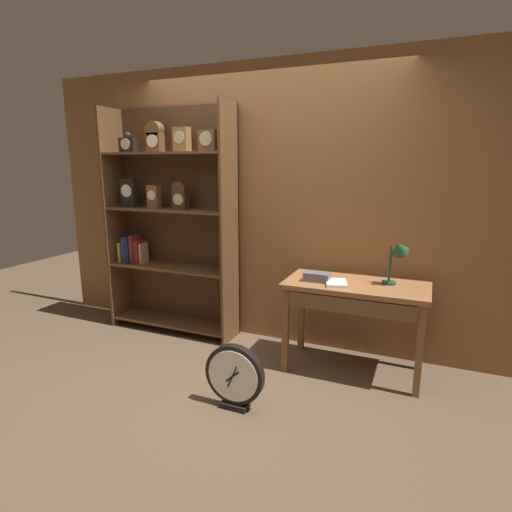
# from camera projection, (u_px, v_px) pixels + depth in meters

# --- Properties ---
(ground_plane) EXTENTS (10.00, 10.00, 0.00)m
(ground_plane) POSITION_uv_depth(u_px,v_px,m) (205.00, 395.00, 3.09)
(ground_plane) COLOR brown
(back_wood_panel) EXTENTS (4.80, 0.05, 2.60)m
(back_wood_panel) POSITION_uv_depth(u_px,v_px,m) (266.00, 206.00, 3.91)
(back_wood_panel) COLOR brown
(back_wood_panel) RESTS_ON ground
(bookshelf) EXTENTS (1.35, 0.36, 2.24)m
(bookshelf) POSITION_uv_depth(u_px,v_px,m) (169.00, 219.00, 4.14)
(bookshelf) COLOR brown
(bookshelf) RESTS_ON ground
(workbench) EXTENTS (1.13, 0.55, 0.76)m
(workbench) POSITION_uv_depth(u_px,v_px,m) (355.00, 297.00, 3.32)
(workbench) COLOR brown
(workbench) RESTS_ON ground
(desk_lamp) EXTENTS (0.20, 0.20, 0.39)m
(desk_lamp) POSITION_uv_depth(u_px,v_px,m) (397.00, 253.00, 3.19)
(desk_lamp) COLOR #1E472D
(desk_lamp) RESTS_ON workbench
(toolbox_small) EXTENTS (0.21, 0.11, 0.07)m
(toolbox_small) POSITION_uv_depth(u_px,v_px,m) (317.00, 277.00, 3.37)
(toolbox_small) COLOR #595960
(toolbox_small) RESTS_ON workbench
(open_repair_manual) EXTENTS (0.22, 0.26, 0.02)m
(open_repair_manual) POSITION_uv_depth(u_px,v_px,m) (336.00, 283.00, 3.28)
(open_repair_manual) COLOR silver
(open_repair_manual) RESTS_ON workbench
(round_clock_large) EXTENTS (0.43, 0.11, 0.47)m
(round_clock_large) POSITION_uv_depth(u_px,v_px,m) (235.00, 376.00, 2.89)
(round_clock_large) COLOR black
(round_clock_large) RESTS_ON ground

